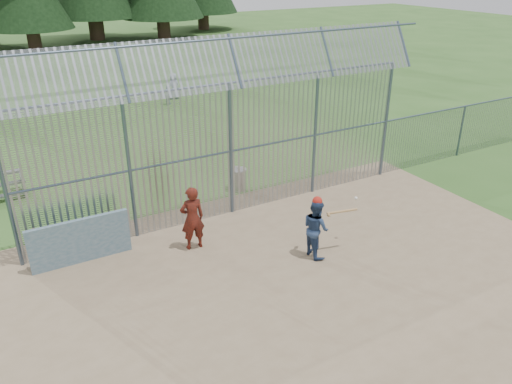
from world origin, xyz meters
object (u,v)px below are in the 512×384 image
batter (316,228)px  onlooker (192,218)px  dugout_wall (80,241)px  trash_can (239,179)px

batter → onlooker: 3.24m
onlooker → dugout_wall: bearing=-12.0°
onlooker → trash_can: size_ratio=2.17×
dugout_wall → trash_can: bearing=19.6°
batter → onlooker: size_ratio=0.89×
onlooker → batter: bearing=147.9°
dugout_wall → onlooker: 2.87m
batter → onlooker: (-2.63, 1.88, 0.10)m
dugout_wall → onlooker: onlooker is taller
dugout_wall → trash_can: (5.54, 1.98, -0.24)m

